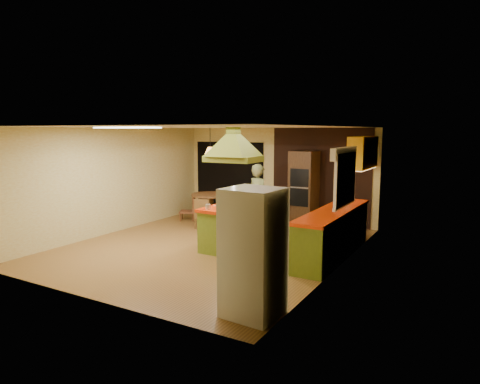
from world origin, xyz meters
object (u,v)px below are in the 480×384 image
Objects in this scene: wall_oven at (304,188)px; dining_table at (211,202)px; refrigerator at (253,253)px; canister_large at (349,195)px; kitchen_island at (234,225)px; man at (258,199)px.

dining_table is (-2.26, -0.92, -0.42)m from wall_oven.
canister_large is at bearing 93.23° from refrigerator.
kitchen_island is 2.60m from canister_large.
wall_oven is at bearing 108.54° from refrigerator.
canister_large is (3.75, -0.21, 0.50)m from dining_table.
wall_oven is 1.88× the size of dining_table.
man is at bearing -108.09° from wall_oven.
man is 2.10m from canister_large.
man is at bearing 92.75° from kitchen_island.
man reaches higher than canister_large.
man is 7.02× the size of canister_large.
man is 1.63× the size of dining_table.
man is 0.97× the size of refrigerator.
wall_oven is at bearing -90.47° from man.
dining_table is at bearing -153.80° from wall_oven.
kitchen_island is at bearing -142.79° from canister_large.
man is (-0.05, 1.24, 0.38)m from kitchen_island.
dining_table is (-3.71, 4.57, -0.31)m from refrigerator.
refrigerator is 0.89× the size of wall_oven.
kitchen_island is 3.48m from refrigerator.
dining_table is (-1.73, 1.73, 0.08)m from kitchen_island.
wall_oven reaches higher than kitchen_island.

